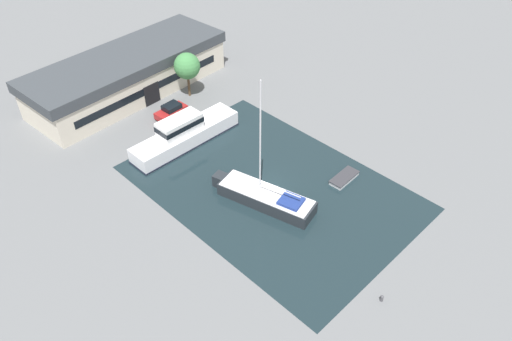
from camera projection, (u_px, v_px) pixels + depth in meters
The scene contains 9 objects.
ground_plane at pixel (271, 187), 53.16m from camera, with size 440.00×440.00×0.00m, color slate.
water_canal at pixel (271, 187), 53.15m from camera, with size 20.26×29.65×0.01m, color #19282D.
warehouse_building at pixel (128, 73), 66.69m from camera, with size 28.21×11.39×5.48m.
quay_tree_near_building at pixel (187, 66), 64.87m from camera, with size 3.46×3.46×6.13m.
parked_car at pixel (171, 111), 63.11m from camera, with size 4.26×2.10×1.72m.
sailboat_moored at pixel (265, 197), 50.80m from camera, with size 5.35×11.53×14.08m.
motor_cruiser at pixel (184, 134), 58.30m from camera, with size 14.07×3.39×3.79m.
small_dinghy at pixel (344, 178), 53.94m from camera, with size 3.75×1.74×0.49m.
mooring_bollard at pixel (382, 298), 41.81m from camera, with size 0.29×0.29×0.66m.
Camera 1 is at (-29.23, -27.11, 35.24)m, focal length 35.00 mm.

